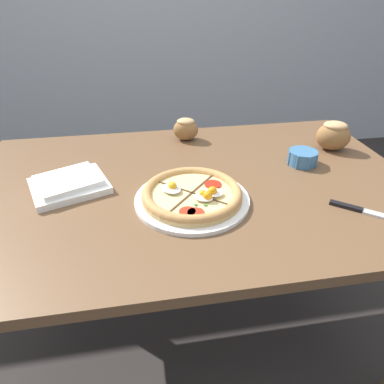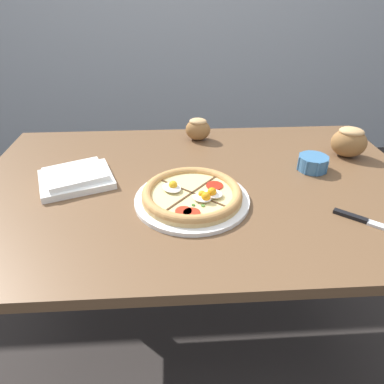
{
  "view_description": "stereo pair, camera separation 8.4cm",
  "coord_description": "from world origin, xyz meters",
  "px_view_note": "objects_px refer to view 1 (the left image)",
  "views": [
    {
      "loc": [
        -0.15,
        -0.88,
        1.24
      ],
      "look_at": [
        -0.02,
        -0.1,
        0.75
      ],
      "focal_mm": 32.0,
      "sensor_mm": 36.0,
      "label": 1
    },
    {
      "loc": [
        -0.07,
        -0.89,
        1.24
      ],
      "look_at": [
        -0.02,
        -0.1,
        0.75
      ],
      "focal_mm": 32.0,
      "sensor_mm": 36.0,
      "label": 2
    }
  ],
  "objects_px": {
    "pizza": "(192,195)",
    "knife_main": "(368,212)",
    "napkin_folded": "(69,184)",
    "bread_piece_mid": "(186,129)",
    "ramekin_bowl": "(302,157)",
    "bread_piece_near": "(334,135)",
    "dining_table": "(194,208)"
  },
  "relations": [
    {
      "from": "pizza",
      "to": "bread_piece_mid",
      "type": "bearing_deg",
      "value": 83.65
    },
    {
      "from": "dining_table",
      "to": "bread_piece_near",
      "type": "xyz_separation_m",
      "value": [
        0.52,
        0.15,
        0.15
      ]
    },
    {
      "from": "bread_piece_near",
      "to": "knife_main",
      "type": "bearing_deg",
      "value": -105.08
    },
    {
      "from": "pizza",
      "to": "napkin_folded",
      "type": "relative_size",
      "value": 1.24
    },
    {
      "from": "bread_piece_mid",
      "to": "napkin_folded",
      "type": "bearing_deg",
      "value": -142.27
    },
    {
      "from": "bread_piece_near",
      "to": "bread_piece_mid",
      "type": "height_order",
      "value": "bread_piece_near"
    },
    {
      "from": "dining_table",
      "to": "bread_piece_mid",
      "type": "height_order",
      "value": "bread_piece_mid"
    },
    {
      "from": "dining_table",
      "to": "knife_main",
      "type": "bearing_deg",
      "value": -29.44
    },
    {
      "from": "bread_piece_near",
      "to": "bread_piece_mid",
      "type": "relative_size",
      "value": 1.34
    },
    {
      "from": "napkin_folded",
      "to": "bread_piece_mid",
      "type": "relative_size",
      "value": 2.42
    },
    {
      "from": "ramekin_bowl",
      "to": "dining_table",
      "type": "bearing_deg",
      "value": -171.0
    },
    {
      "from": "ramekin_bowl",
      "to": "knife_main",
      "type": "xyz_separation_m",
      "value": [
        0.05,
        -0.3,
        -0.02
      ]
    },
    {
      "from": "bread_piece_mid",
      "to": "knife_main",
      "type": "bearing_deg",
      "value": -54.69
    },
    {
      "from": "dining_table",
      "to": "pizza",
      "type": "height_order",
      "value": "pizza"
    },
    {
      "from": "knife_main",
      "to": "napkin_folded",
      "type": "bearing_deg",
      "value": -159.12
    },
    {
      "from": "ramekin_bowl",
      "to": "bread_piece_mid",
      "type": "xyz_separation_m",
      "value": [
        -0.35,
        0.26,
        0.02
      ]
    },
    {
      "from": "ramekin_bowl",
      "to": "knife_main",
      "type": "distance_m",
      "value": 0.3
    },
    {
      "from": "dining_table",
      "to": "napkin_folded",
      "type": "xyz_separation_m",
      "value": [
        -0.36,
        0.02,
        0.11
      ]
    },
    {
      "from": "ramekin_bowl",
      "to": "napkin_folded",
      "type": "bearing_deg",
      "value": -177.11
    },
    {
      "from": "pizza",
      "to": "ramekin_bowl",
      "type": "distance_m",
      "value": 0.43
    },
    {
      "from": "bread_piece_near",
      "to": "knife_main",
      "type": "height_order",
      "value": "bread_piece_near"
    },
    {
      "from": "ramekin_bowl",
      "to": "napkin_folded",
      "type": "height_order",
      "value": "ramekin_bowl"
    },
    {
      "from": "bread_piece_near",
      "to": "bread_piece_mid",
      "type": "xyz_separation_m",
      "value": [
        -0.5,
        0.17,
        -0.01
      ]
    },
    {
      "from": "ramekin_bowl",
      "to": "bread_piece_near",
      "type": "bearing_deg",
      "value": 30.6
    },
    {
      "from": "pizza",
      "to": "knife_main",
      "type": "height_order",
      "value": "pizza"
    },
    {
      "from": "pizza",
      "to": "bread_piece_mid",
      "type": "height_order",
      "value": "bread_piece_mid"
    },
    {
      "from": "ramekin_bowl",
      "to": "bread_piece_near",
      "type": "relative_size",
      "value": 0.7
    },
    {
      "from": "napkin_folded",
      "to": "knife_main",
      "type": "distance_m",
      "value": 0.83
    },
    {
      "from": "dining_table",
      "to": "ramekin_bowl",
      "type": "xyz_separation_m",
      "value": [
        0.37,
        0.06,
        0.12
      ]
    },
    {
      "from": "pizza",
      "to": "knife_main",
      "type": "xyz_separation_m",
      "value": [
        0.44,
        -0.13,
        -0.02
      ]
    },
    {
      "from": "ramekin_bowl",
      "to": "bread_piece_mid",
      "type": "distance_m",
      "value": 0.44
    },
    {
      "from": "dining_table",
      "to": "bread_piece_near",
      "type": "distance_m",
      "value": 0.56
    }
  ]
}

